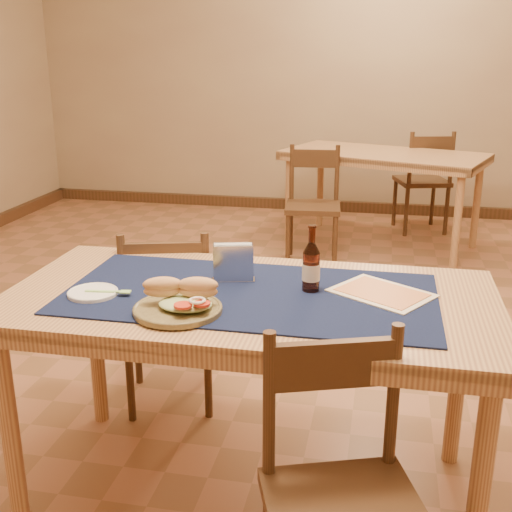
% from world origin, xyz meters
% --- Properties ---
extents(room, '(6.04, 7.04, 2.84)m').
position_xyz_m(room, '(0.00, 0.00, 1.40)').
color(room, '#986042').
rests_on(room, ground).
extents(main_table, '(1.60, 0.80, 0.75)m').
position_xyz_m(main_table, '(0.00, -0.80, 0.67)').
color(main_table, tan).
rests_on(main_table, ground).
extents(placemat, '(1.20, 0.60, 0.01)m').
position_xyz_m(placemat, '(0.00, -0.80, 0.75)').
color(placemat, '#0E1836').
rests_on(placemat, main_table).
extents(baseboard, '(6.00, 7.00, 0.10)m').
position_xyz_m(baseboard, '(0.00, 0.00, 0.05)').
color(baseboard, '#442918').
rests_on(baseboard, ground).
extents(back_table, '(1.68, 1.21, 0.75)m').
position_xyz_m(back_table, '(0.39, 2.40, 0.67)').
color(back_table, tan).
rests_on(back_table, ground).
extents(chair_main_far, '(0.47, 0.47, 0.83)m').
position_xyz_m(chair_main_far, '(-0.47, -0.30, 0.43)').
color(chair_main_far, '#442918').
rests_on(chair_main_far, ground).
extents(chair_main_near, '(0.50, 0.50, 0.84)m').
position_xyz_m(chair_main_near, '(0.35, -1.35, 0.44)').
color(chair_main_near, '#442918').
rests_on(chair_main_near, ground).
extents(chair_back_near, '(0.42, 0.42, 0.85)m').
position_xyz_m(chair_back_near, '(-0.09, 1.87, 0.44)').
color(chair_back_near, '#442918').
rests_on(chair_back_near, ground).
extents(chair_back_far, '(0.50, 0.50, 0.88)m').
position_xyz_m(chair_back_far, '(0.74, 2.87, 0.46)').
color(chair_back_far, '#442918').
rests_on(chair_back_far, ground).
extents(sandwich_plate, '(0.27, 0.27, 0.10)m').
position_xyz_m(sandwich_plate, '(-0.17, -1.00, 0.78)').
color(sandwich_plate, olive).
rests_on(sandwich_plate, placemat).
extents(side_plate, '(0.16, 0.16, 0.01)m').
position_xyz_m(side_plate, '(-0.50, -0.92, 0.76)').
color(side_plate, white).
rests_on(side_plate, placemat).
extents(fork, '(0.15, 0.04, 0.00)m').
position_xyz_m(fork, '(-0.43, -0.91, 0.77)').
color(fork, '#A2DD79').
rests_on(fork, side_plate).
extents(beer_bottle, '(0.06, 0.06, 0.22)m').
position_xyz_m(beer_bottle, '(0.19, -0.74, 0.84)').
color(beer_bottle, '#4A1B0D').
rests_on(beer_bottle, placemat).
extents(napkin_holder, '(0.15, 0.09, 0.13)m').
position_xyz_m(napkin_holder, '(-0.08, -0.70, 0.82)').
color(napkin_holder, silver).
rests_on(napkin_holder, placemat).
extents(menu_card, '(0.37, 0.35, 0.01)m').
position_xyz_m(menu_card, '(0.42, -0.72, 0.76)').
color(menu_card, beige).
rests_on(menu_card, placemat).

